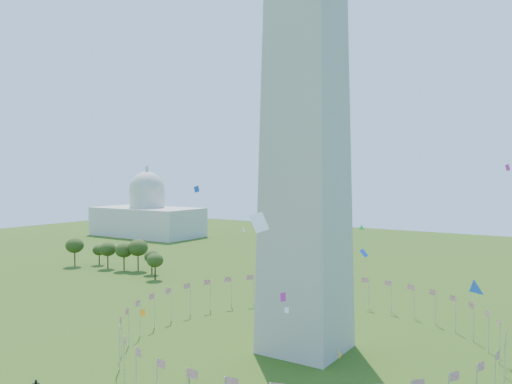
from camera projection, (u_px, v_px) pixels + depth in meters
flag_ring at (305, 329)px, 111.02m from camera, size 80.24×80.24×9.00m
capitol_building at (147, 200)px, 317.23m from camera, size 70.00×35.00×46.00m
kites_aloft at (316, 282)px, 80.98m from camera, size 111.12×82.43×36.59m
tree_line_west at (118, 257)px, 203.26m from camera, size 55.26×15.87×12.50m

